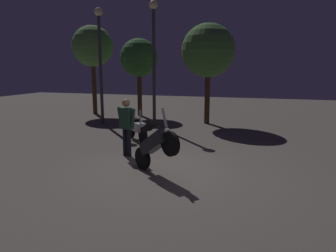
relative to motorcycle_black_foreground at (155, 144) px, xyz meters
name	(u,v)px	position (x,y,z in m)	size (l,w,h in m)	color
ground_plane	(167,172)	(0.20, 0.25, -0.74)	(40.00, 40.00, 0.00)	#605951
motorcycle_black_foreground	(155,144)	(0.00, 0.00, 0.00)	(1.43, 1.02, 1.63)	black
motorcycle_white_parked_left	(137,128)	(-1.81, 3.16, -0.31)	(1.24, 1.25, 1.11)	black
person_rider_beside	(127,122)	(-1.31, 1.26, 0.24)	(0.66, 0.34, 1.65)	black
streetlamp_near	(100,52)	(-4.59, 5.77, 2.45)	(0.36, 0.36, 5.04)	#38383D
streetlamp_far	(154,49)	(-2.16, 5.98, 2.55)	(0.36, 0.36, 5.22)	#38383D
tree_left_bg	(139,58)	(-3.88, 8.52, 2.24)	(1.96, 1.96, 4.00)	#4C331E
tree_center_bg	(92,47)	(-6.52, 8.45, 2.86)	(2.18, 2.18, 4.73)	#4C331E
tree_right_bg	(208,51)	(-0.07, 7.24, 2.49)	(2.36, 2.36, 4.43)	#4C331E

